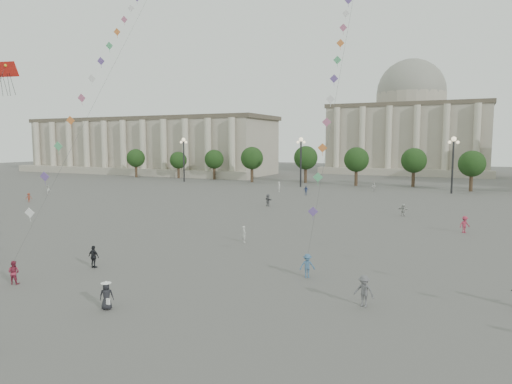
% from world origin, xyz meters
% --- Properties ---
extents(ground, '(360.00, 360.00, 0.00)m').
position_xyz_m(ground, '(0.00, 0.00, 0.00)').
color(ground, '#4E4B49').
rests_on(ground, ground).
extents(hall_west, '(84.00, 26.22, 17.20)m').
position_xyz_m(hall_west, '(-75.00, 93.89, 8.43)').
color(hall_west, '#A29887').
rests_on(hall_west, ground).
extents(hall_central, '(48.30, 34.30, 35.50)m').
position_xyz_m(hall_central, '(0.00, 129.22, 14.23)').
color(hall_central, '#A29887').
rests_on(hall_central, ground).
extents(tree_row, '(137.12, 5.12, 8.00)m').
position_xyz_m(tree_row, '(0.00, 78.00, 5.39)').
color(tree_row, '#34281A').
rests_on(tree_row, ground).
extents(lamp_post_far_west, '(2.00, 0.90, 10.65)m').
position_xyz_m(lamp_post_far_west, '(-45.00, 70.00, 7.35)').
color(lamp_post_far_west, '#262628').
rests_on(lamp_post_far_west, ground).
extents(lamp_post_mid_west, '(2.00, 0.90, 10.65)m').
position_xyz_m(lamp_post_mid_west, '(-15.00, 70.00, 7.35)').
color(lamp_post_mid_west, '#262628').
rests_on(lamp_post_mid_west, ground).
extents(lamp_post_mid_east, '(2.00, 0.90, 10.65)m').
position_xyz_m(lamp_post_mid_east, '(15.00, 70.00, 7.35)').
color(lamp_post_mid_east, '#262628').
rests_on(lamp_post_mid_east, ground).
extents(person_crowd_0, '(1.06, 0.69, 1.67)m').
position_xyz_m(person_crowd_0, '(-9.02, 56.13, 0.83)').
color(person_crowd_0, '#384780').
rests_on(person_crowd_0, ground).
extents(person_crowd_1, '(1.03, 1.05, 1.70)m').
position_xyz_m(person_crowd_1, '(-52.41, 36.74, 0.85)').
color(person_crowd_1, silver).
rests_on(person_crowd_1, ground).
extents(person_crowd_2, '(1.10, 1.05, 1.50)m').
position_xyz_m(person_crowd_2, '(-46.10, 27.58, 0.75)').
color(person_crowd_2, brown).
rests_on(person_crowd_2, ground).
extents(person_crowd_4, '(1.13, 1.61, 1.67)m').
position_xyz_m(person_crowd_4, '(0.95, 68.00, 0.84)').
color(person_crowd_4, silver).
rests_on(person_crowd_4, ground).
extents(person_crowd_6, '(1.33, 0.92, 1.90)m').
position_xyz_m(person_crowd_6, '(12.68, 3.54, 0.95)').
color(person_crowd_6, '#58585C').
rests_on(person_crowd_6, ground).
extents(person_crowd_7, '(1.59, 1.01, 1.64)m').
position_xyz_m(person_crowd_7, '(10.32, 38.98, 0.82)').
color(person_crowd_7, '#B5B5B1').
rests_on(person_crowd_7, ground).
extents(person_crowd_8, '(1.34, 1.24, 1.81)m').
position_xyz_m(person_crowd_8, '(17.75, 30.11, 0.91)').
color(person_crowd_8, '#9D2B42').
rests_on(person_crowd_8, ground).
extents(person_crowd_10, '(0.70, 0.83, 1.94)m').
position_xyz_m(person_crowd_10, '(-15.57, 59.29, 0.97)').
color(person_crowd_10, silver).
rests_on(person_crowd_10, ground).
extents(person_crowd_12, '(1.75, 1.39, 1.86)m').
position_xyz_m(person_crowd_12, '(-9.41, 39.82, 0.93)').
color(person_crowd_12, slate).
rests_on(person_crowd_12, ground).
extents(person_crowd_13, '(0.67, 0.69, 1.60)m').
position_xyz_m(person_crowd_13, '(-1.49, 16.04, 0.80)').
color(person_crowd_13, beige).
rests_on(person_crowd_13, ground).
extents(tourist_1, '(1.03, 0.44, 1.74)m').
position_xyz_m(tourist_1, '(-7.90, 3.03, 0.87)').
color(tourist_1, black).
rests_on(tourist_1, ground).
extents(kite_flyer_0, '(0.95, 0.84, 1.63)m').
position_xyz_m(kite_flyer_0, '(-9.85, -2.33, 0.81)').
color(kite_flyer_0, maroon).
rests_on(kite_flyer_0, ground).
extents(kite_flyer_1, '(1.28, 1.10, 1.72)m').
position_xyz_m(kite_flyer_1, '(7.79, 7.63, 0.86)').
color(kite_flyer_1, '#395D81').
rests_on(kite_flyer_1, ground).
extents(hat_person, '(0.95, 0.87, 1.69)m').
position_xyz_m(hat_person, '(-0.70, -3.26, 0.86)').
color(hat_person, black).
rests_on(hat_person, ground).
extents(dragon_kite, '(2.26, 2.47, 14.12)m').
position_xyz_m(dragon_kite, '(-13.01, 0.12, 14.13)').
color(dragon_kite, red).
rests_on(dragon_kite, ground).
extents(kite_train_west, '(18.13, 46.49, 67.96)m').
position_xyz_m(kite_train_west, '(-19.29, 22.80, 26.09)').
color(kite_train_west, '#3F3F3F').
rests_on(kite_train_west, ground).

